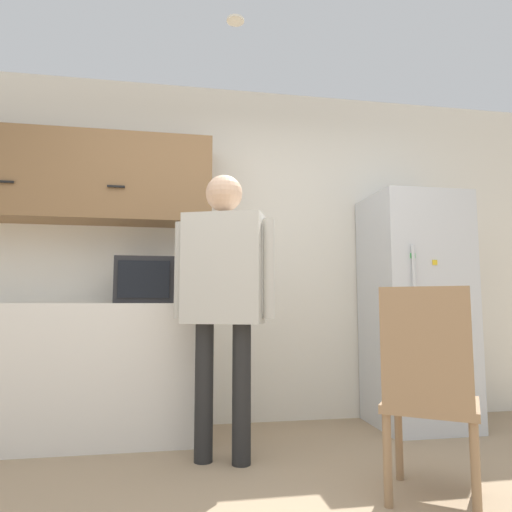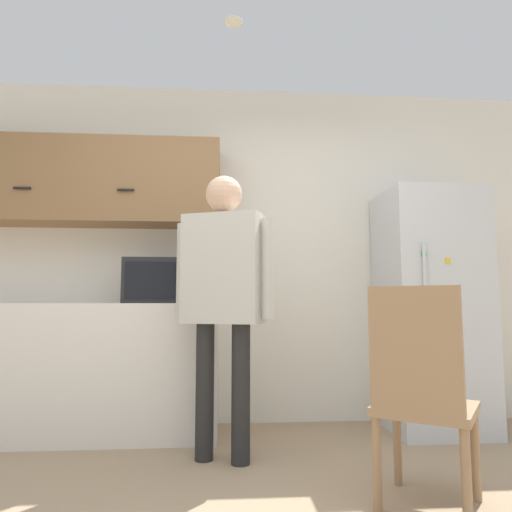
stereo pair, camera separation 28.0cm
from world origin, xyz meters
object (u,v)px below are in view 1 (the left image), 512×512
(microwave, at_px, (152,281))
(chair, at_px, (429,386))
(person, at_px, (223,282))
(refrigerator, at_px, (415,309))

(microwave, distance_m, chair, 1.91)
(person, height_order, chair, person)
(microwave, height_order, refrigerator, refrigerator)
(refrigerator, bearing_deg, microwave, -179.13)
(refrigerator, relative_size, chair, 1.77)
(chair, bearing_deg, refrigerator, -82.17)
(person, xyz_separation_m, chair, (0.89, -0.73, -0.52))
(microwave, distance_m, person, 0.68)
(person, relative_size, refrigerator, 0.97)
(microwave, xyz_separation_m, chair, (1.34, -1.24, -0.54))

